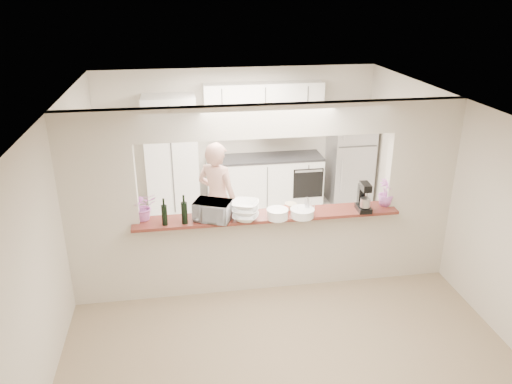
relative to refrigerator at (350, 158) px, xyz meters
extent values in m
plane|color=gray|center=(-2.05, -2.65, -0.85)|extent=(6.00, 6.00, 0.00)
cube|color=beige|center=(-2.05, -1.10, -0.84)|extent=(5.00, 2.90, 0.01)
cube|color=beige|center=(-4.10, -2.65, 0.40)|extent=(0.90, 0.15, 2.50)
cube|color=beige|center=(0.00, -2.65, 0.40)|extent=(0.90, 0.15, 2.50)
cube|color=beige|center=(-2.05, -2.65, 1.45)|extent=(3.20, 0.15, 0.40)
cube|color=beige|center=(-2.05, -2.65, -0.32)|extent=(3.20, 0.15, 1.05)
cube|color=brown|center=(-2.05, -2.70, 0.22)|extent=(3.40, 0.38, 0.04)
cube|color=white|center=(-3.25, 0.05, 0.20)|extent=(0.90, 0.60, 2.10)
cube|color=white|center=(-1.60, 0.05, -0.40)|extent=(2.10, 0.60, 0.90)
cube|color=#303033|center=(-1.60, 0.05, 0.07)|extent=(2.10, 0.62, 0.04)
cube|color=white|center=(-1.60, 0.18, 1.02)|extent=(2.10, 0.35, 0.75)
cube|color=black|center=(-1.35, 0.07, 0.59)|extent=(0.75, 0.45, 0.12)
cube|color=black|center=(-0.85, -0.25, -0.35)|extent=(0.55, 0.02, 0.55)
cube|color=#B7B6BB|center=(0.00, 0.00, 0.00)|extent=(0.75, 0.70, 1.70)
imported|color=#C86A9F|center=(-3.60, -2.60, 0.42)|extent=(0.38, 0.35, 0.36)
cylinder|color=black|center=(-3.10, -2.80, 0.38)|extent=(0.08, 0.08, 0.28)
cylinder|color=black|center=(-3.10, -2.80, 0.57)|extent=(0.03, 0.03, 0.10)
cylinder|color=black|center=(-3.34, -2.80, 0.37)|extent=(0.07, 0.07, 0.26)
cylinder|color=black|center=(-3.34, -2.80, 0.54)|extent=(0.02, 0.02, 0.09)
imported|color=#BCBDC2|center=(-2.75, -2.75, 0.36)|extent=(0.53, 0.45, 0.25)
imported|color=white|center=(-2.35, -2.82, 0.36)|extent=(0.42, 0.42, 0.24)
cylinder|color=white|center=(-1.95, -2.84, 0.30)|extent=(0.26, 0.26, 0.12)
cylinder|color=white|center=(-1.95, -2.84, 0.36)|extent=(0.27, 0.27, 0.01)
cylinder|color=white|center=(-1.63, -2.84, 0.29)|extent=(0.30, 0.30, 0.10)
cylinder|color=white|center=(-1.63, -2.84, 0.34)|extent=(0.31, 0.31, 0.01)
cylinder|color=maroon|center=(-1.85, -2.68, 0.28)|extent=(0.16, 0.16, 0.07)
cylinder|color=#CBB68F|center=(-1.72, -2.57, 0.28)|extent=(0.15, 0.15, 0.07)
cube|color=silver|center=(-1.60, -2.80, 0.25)|extent=(0.27, 0.18, 0.02)
cube|color=white|center=(-1.60, -2.80, 0.29)|extent=(0.12, 0.12, 0.06)
cube|color=black|center=(-0.80, -2.78, 0.27)|extent=(0.18, 0.26, 0.06)
cube|color=black|center=(-0.80, -2.69, 0.44)|extent=(0.11, 0.10, 0.27)
cube|color=black|center=(-0.80, -2.79, 0.58)|extent=(0.12, 0.22, 0.09)
cylinder|color=#B7B7BC|center=(-0.80, -2.84, 0.38)|extent=(0.13, 0.13, 0.12)
imported|color=#A967C0|center=(-0.45, -2.66, 0.42)|extent=(0.22, 0.22, 0.37)
imported|color=tan|center=(-2.60, -1.61, 0.02)|extent=(0.76, 0.71, 1.74)
camera|label=1|loc=(-3.11, -8.39, 2.92)|focal=35.00mm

